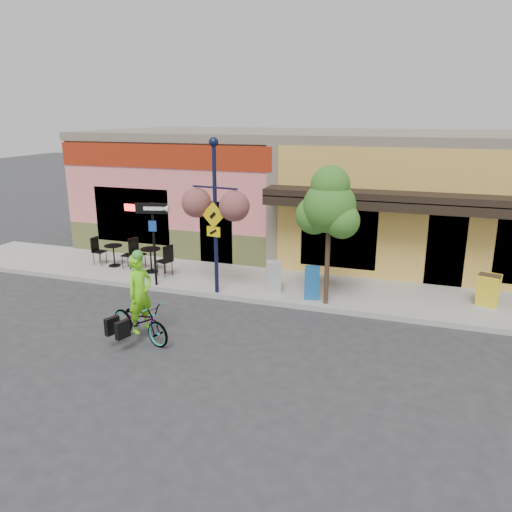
{
  "coord_description": "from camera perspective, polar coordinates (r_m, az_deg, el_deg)",
  "views": [
    {
      "loc": [
        3.68,
        -11.9,
        5.15
      ],
      "look_at": [
        -0.55,
        0.5,
        1.4
      ],
      "focal_mm": 35.0,
      "sensor_mm": 36.0,
      "label": 1
    }
  ],
  "objects": [
    {
      "name": "one_way_sign",
      "position": [
        15.08,
        -11.56,
        1.28
      ],
      "size": [
        0.99,
        0.43,
        2.52
      ],
      "primitive_type": null,
      "rotation": [
        0.0,
        0.0,
        0.24
      ],
      "color": "black",
      "rests_on": "sidewalk"
    },
    {
      "name": "building",
      "position": [
        19.95,
        8.11,
        7.46
      ],
      "size": [
        18.2,
        8.2,
        4.5
      ],
      "primitive_type": null,
      "color": "#F47979",
      "rests_on": "ground"
    },
    {
      "name": "curb",
      "position": [
        13.94,
        2.24,
        -5.39
      ],
      "size": [
        24.0,
        0.12,
        0.15
      ],
      "primitive_type": "cube",
      "color": "#A8A59E",
      "rests_on": "ground"
    },
    {
      "name": "newspaper_box_grey",
      "position": [
        14.48,
        2.03,
        -2.34
      ],
      "size": [
        0.52,
        0.5,
        0.9
      ],
      "primitive_type": null,
      "rotation": [
        0.0,
        0.0,
        0.33
      ],
      "color": "#A6A6A6",
      "rests_on": "sidewalk"
    },
    {
      "name": "newspaper_box_blue",
      "position": [
        14.01,
        6.42,
        -3.06
      ],
      "size": [
        0.47,
        0.44,
        0.91
      ],
      "primitive_type": null,
      "rotation": [
        0.0,
        0.0,
        0.2
      ],
      "color": "#1B5DA6",
      "rests_on": "sidewalk"
    },
    {
      "name": "cafe_set_left",
      "position": [
        17.53,
        -15.95,
        0.39
      ],
      "size": [
        1.63,
        0.88,
        0.95
      ],
      "primitive_type": null,
      "rotation": [
        0.0,
        0.0,
        -0.06
      ],
      "color": "black",
      "rests_on": "sidewalk"
    },
    {
      "name": "sidewalk",
      "position": [
        15.25,
        3.81,
        -3.51
      ],
      "size": [
        24.0,
        3.0,
        0.15
      ],
      "primitive_type": "cube",
      "color": "#9E9B93",
      "rests_on": "ground"
    },
    {
      "name": "street_tree",
      "position": [
        13.28,
        8.26,
        2.27
      ],
      "size": [
        1.52,
        1.52,
        3.78
      ],
      "primitive_type": null,
      "rotation": [
        0.0,
        0.0,
        -0.03
      ],
      "color": "#3D7A26",
      "rests_on": "sidewalk"
    },
    {
      "name": "bicycle",
      "position": [
        12.06,
        -13.12,
        -7.24
      ],
      "size": [
        1.95,
        1.17,
        0.97
      ],
      "primitive_type": "imported",
      "rotation": [
        0.0,
        0.0,
        1.26
      ],
      "color": "maroon",
      "rests_on": "ground"
    },
    {
      "name": "cyclist_rider",
      "position": [
        11.87,
        -13.05,
        -5.33
      ],
      "size": [
        0.62,
        0.77,
        1.84
      ],
      "primitive_type": "imported",
      "rotation": [
        0.0,
        0.0,
        1.26
      ],
      "color": "#77ED19",
      "rests_on": "ground"
    },
    {
      "name": "lamp_post",
      "position": [
        13.98,
        -4.67,
        4.38
      ],
      "size": [
        1.47,
        0.75,
        4.41
      ],
      "primitive_type": null,
      "rotation": [
        0.0,
        0.0,
        -0.13
      ],
      "color": "#12183B",
      "rests_on": "sidewalk"
    },
    {
      "name": "ground",
      "position": [
        13.48,
        1.55,
        -6.5
      ],
      "size": [
        90.0,
        90.0,
        0.0
      ],
      "primitive_type": "plane",
      "color": "#2D2D30",
      "rests_on": "ground"
    },
    {
      "name": "cafe_set_right",
      "position": [
        16.57,
        -11.93,
        -0.08
      ],
      "size": [
        1.91,
        1.37,
        1.04
      ],
      "primitive_type": null,
      "rotation": [
        0.0,
        0.0,
        -0.33
      ],
      "color": "black",
      "rests_on": "sidewalk"
    },
    {
      "name": "sandwich_board",
      "position": [
        14.57,
        24.87,
        -3.76
      ],
      "size": [
        0.63,
        0.53,
        0.9
      ],
      "primitive_type": null,
      "rotation": [
        0.0,
        0.0,
        -0.29
      ],
      "color": "yellow",
      "rests_on": "sidewalk"
    }
  ]
}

